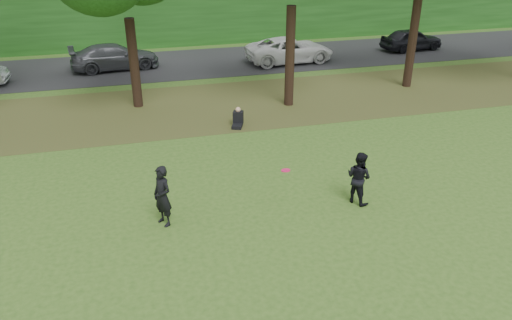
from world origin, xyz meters
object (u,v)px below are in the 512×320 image
at_px(player_right, 359,178).
at_px(seated_person, 238,119).
at_px(frisbee, 286,170).
at_px(player_left, 162,196).

distance_m(player_right, seated_person, 7.52).
bearing_deg(seated_person, frisbee, -69.85).
distance_m(player_left, player_right, 6.00).
relative_size(player_left, frisbee, 4.85).
height_order(frisbee, seated_person, frisbee).
xyz_separation_m(player_left, player_right, (6.00, -0.25, -0.07)).
distance_m(player_left, frisbee, 3.62).
relative_size(player_right, frisbee, 4.47).
bearing_deg(player_right, seated_person, -12.49).
distance_m(player_left, seated_person, 7.89).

